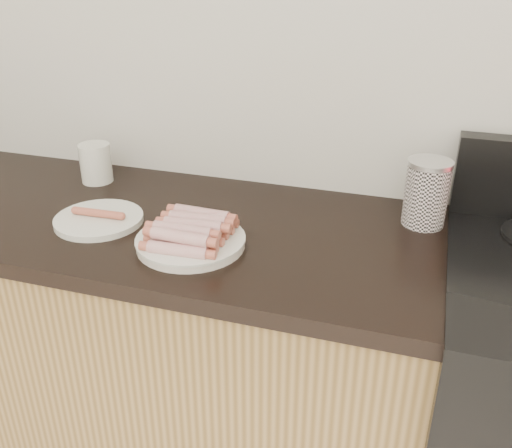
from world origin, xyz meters
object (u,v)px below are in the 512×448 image
(main_plate, at_px, (191,243))
(side_plate, at_px, (99,220))
(canister, at_px, (426,193))
(mug, at_px, (96,163))

(main_plate, height_order, side_plate, same)
(main_plate, distance_m, side_plate, 0.27)
(main_plate, bearing_deg, canister, 29.13)
(mug, bearing_deg, main_plate, -34.22)
(main_plate, relative_size, canister, 1.50)
(mug, bearing_deg, canister, -0.24)
(main_plate, bearing_deg, mug, 145.78)
(side_plate, xyz_separation_m, canister, (0.78, 0.24, 0.08))
(main_plate, xyz_separation_m, canister, (0.51, 0.28, 0.08))
(canister, bearing_deg, mug, 179.76)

